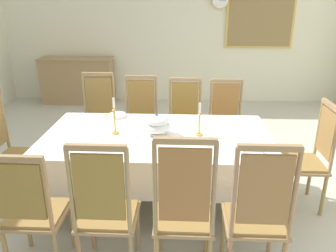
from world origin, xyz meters
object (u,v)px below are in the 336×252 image
chair_south_a (32,210)px  chair_south_b (106,209)px  chair_north_b (141,118)px  chair_north_c (185,120)px  chair_north_d (225,121)px  candlestick_east (199,123)px  dining_table (157,141)px  chair_head_west (10,148)px  chair_north_a (98,117)px  bowl_near_left (254,154)px  spoon_primary (266,155)px  soup_tureen (157,124)px  sideboard (78,81)px  framed_painting (261,14)px  chair_head_east (310,156)px  chair_south_c (184,210)px  candlestick_west (115,119)px  mounted_clock (220,0)px  spoon_secondary (106,115)px  bowl_near_right (117,115)px  chair_south_d (257,213)px

chair_south_a → chair_south_b: bearing=-0.6°
chair_north_b → chair_north_c: chair_north_b is taller
chair_north_d → candlestick_east: 1.13m
dining_table → chair_head_west: (-1.51, 0.00, -0.10)m
chair_north_a → chair_north_c: 1.12m
dining_table → bowl_near_left: bearing=-28.0°
chair_north_a → spoon_primary: chair_north_a is taller
chair_north_d → chair_head_west: bearing=23.6°
soup_tureen → sideboard: soup_tureen is taller
chair_south_a → soup_tureen: bearing=50.0°
framed_painting → chair_head_west: bearing=-130.6°
chair_head_east → chair_head_west: bearing=90.0°
chair_north_d → bowl_near_left: size_ratio=6.01×
candlestick_east → spoon_primary: candlestick_east is taller
chair_south_b → chair_south_c: (0.57, -0.00, 0.02)m
soup_tureen → candlestick_east: candlestick_east is taller
dining_table → chair_head_east: size_ratio=2.02×
chair_south_c → candlestick_west: (-0.68, 1.02, 0.31)m
chair_north_a → chair_north_c: chair_north_a is taller
sideboard → framed_painting: 3.79m
chair_north_d → sideboard: (-2.67, 2.47, -0.09)m
chair_south_c → chair_north_d: 2.09m
soup_tureen → chair_south_b: bearing=-106.2°
soup_tureen → chair_north_c: bearing=74.9°
chair_north_c → spoon_primary: (0.69, -1.44, 0.21)m
chair_head_west → mounted_clock: 4.65m
spoon_secondary → framed_painting: 4.06m
chair_south_a → bowl_near_right: bearing=76.6°
chair_south_c → mounted_clock: bearing=82.4°
chair_head_east → soup_tureen: 1.54m
chair_south_b → candlestick_east: chair_south_b is taller
candlestick_west → bowl_near_right: (-0.08, 0.50, -0.13)m
dining_table → chair_north_a: bearing=129.9°
spoon_secondary → chair_south_d: bearing=-56.2°
spoon_primary → dining_table: bearing=142.6°
spoon_primary → sideboard: sideboard is taller
chair_north_a → chair_north_d: 1.64m
chair_south_d → bowl_near_left: chair_south_d is taller
chair_north_d → spoon_primary: 1.46m
chair_north_b → bowl_near_right: chair_north_b is taller
candlestick_west → spoon_primary: 1.45m
soup_tureen → sideboard: bearing=118.3°
chair_north_c → candlestick_east: 1.07m
chair_south_b → chair_north_b: bearing=90.0°
chair_south_b → chair_south_d: size_ratio=0.98×
chair_south_b → mounted_clock: mounted_clock is taller
chair_north_b → candlestick_east: (0.71, -1.01, 0.33)m
soup_tureen → dining_table: bearing=-0.0°
bowl_near_right → framed_painting: 4.01m
chair_north_b → chair_head_east: (1.80, -1.01, 0.00)m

